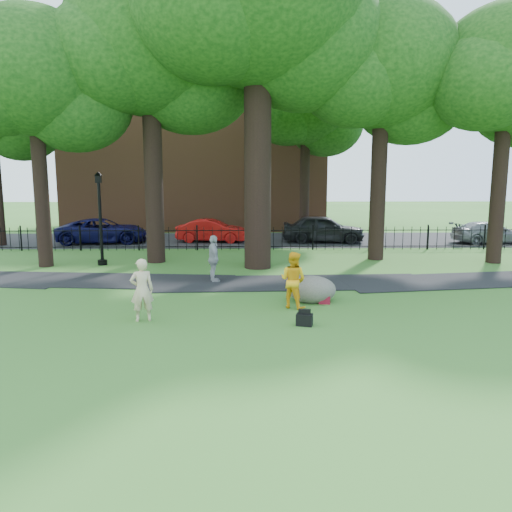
{
  "coord_description": "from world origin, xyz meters",
  "views": [
    {
      "loc": [
        -0.53,
        -13.58,
        3.84
      ],
      "look_at": [
        -0.18,
        2.0,
        1.31
      ],
      "focal_mm": 35.0,
      "sensor_mm": 36.0,
      "label": 1
    }
  ],
  "objects_px": {
    "big_tree": "(261,11)",
    "lamppost": "(100,220)",
    "man": "(293,280)",
    "woman": "(142,290)",
    "red_sedan": "(212,231)",
    "boulder": "(312,288)"
  },
  "relations": [
    {
      "from": "man",
      "to": "lamppost",
      "type": "bearing_deg",
      "value": -9.29
    },
    {
      "from": "big_tree",
      "to": "lamppost",
      "type": "height_order",
      "value": "big_tree"
    },
    {
      "from": "woman",
      "to": "lamppost",
      "type": "distance_m",
      "value": 9.22
    },
    {
      "from": "boulder",
      "to": "lamppost",
      "type": "height_order",
      "value": "lamppost"
    },
    {
      "from": "boulder",
      "to": "red_sedan",
      "type": "height_order",
      "value": "red_sedan"
    },
    {
      "from": "big_tree",
      "to": "boulder",
      "type": "distance_m",
      "value": 11.4
    },
    {
      "from": "boulder",
      "to": "red_sedan",
      "type": "relative_size",
      "value": 0.36
    },
    {
      "from": "big_tree",
      "to": "woman",
      "type": "height_order",
      "value": "big_tree"
    },
    {
      "from": "man",
      "to": "red_sedan",
      "type": "bearing_deg",
      "value": -42.81
    },
    {
      "from": "woman",
      "to": "red_sedan",
      "type": "bearing_deg",
      "value": -108.74
    },
    {
      "from": "woman",
      "to": "boulder",
      "type": "xyz_separation_m",
      "value": [
        4.78,
        1.97,
        -0.42
      ]
    },
    {
      "from": "big_tree",
      "to": "lamppost",
      "type": "distance_m",
      "value": 10.69
    },
    {
      "from": "woman",
      "to": "man",
      "type": "distance_m",
      "value": 4.31
    },
    {
      "from": "big_tree",
      "to": "lamppost",
      "type": "xyz_separation_m",
      "value": [
        -6.83,
        0.71,
        -8.19
      ]
    },
    {
      "from": "woman",
      "to": "red_sedan",
      "type": "xyz_separation_m",
      "value": [
        0.82,
        15.78,
        -0.18
      ]
    },
    {
      "from": "woman",
      "to": "boulder",
      "type": "bearing_deg",
      "value": -173.4
    },
    {
      "from": "man",
      "to": "lamppost",
      "type": "relative_size",
      "value": 0.41
    },
    {
      "from": "lamppost",
      "to": "boulder",
      "type": "bearing_deg",
      "value": -44.02
    },
    {
      "from": "woman",
      "to": "boulder",
      "type": "relative_size",
      "value": 1.15
    },
    {
      "from": "big_tree",
      "to": "lamppost",
      "type": "relative_size",
      "value": 3.6
    },
    {
      "from": "man",
      "to": "red_sedan",
      "type": "relative_size",
      "value": 0.41
    },
    {
      "from": "lamppost",
      "to": "red_sedan",
      "type": "bearing_deg",
      "value": 54.01
    }
  ]
}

